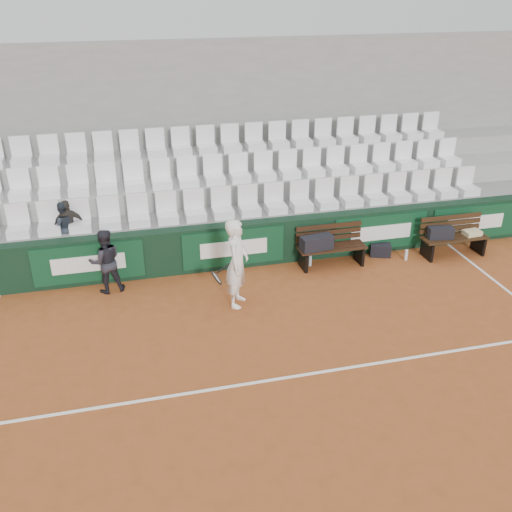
{
  "coord_description": "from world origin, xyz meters",
  "views": [
    {
      "loc": [
        -2.37,
        -6.93,
        5.79
      ],
      "look_at": [
        -0.06,
        2.4,
        1.0
      ],
      "focal_mm": 40.0,
      "sensor_mm": 36.0,
      "label": 1
    }
  ],
  "objects": [
    {
      "name": "grandstand_tier_back",
      "position": [
        0.0,
        6.53,
        0.95
      ],
      "size": [
        18.0,
        0.95,
        1.9
      ],
      "primitive_type": "cube",
      "color": "gray",
      "rests_on": "ground"
    },
    {
      "name": "ball_kid",
      "position": [
        -2.85,
        3.53,
        0.67
      ],
      "size": [
        0.72,
        0.6,
        1.34
      ],
      "primitive_type": "imported",
      "rotation": [
        0.0,
        0.0,
        3.3
      ],
      "color": "black",
      "rests_on": "ground"
    },
    {
      "name": "ground",
      "position": [
        0.0,
        0.0,
        0.0
      ],
      "size": [
        80.0,
        80.0,
        0.0
      ],
      "primitive_type": "plane",
      "color": "#964A21",
      "rests_on": "ground"
    },
    {
      "name": "water_bottle_near",
      "position": [
        1.46,
        3.6,
        0.12
      ],
      "size": [
        0.07,
        0.07,
        0.24
      ],
      "primitive_type": "cylinder",
      "color": "silver",
      "rests_on": "ground"
    },
    {
      "name": "sports_bag_left",
      "position": [
        1.55,
        3.49,
        0.6
      ],
      "size": [
        0.73,
        0.39,
        0.3
      ],
      "primitive_type": "cube",
      "rotation": [
        0.0,
        0.0,
        0.14
      ],
      "color": "black",
      "rests_on": "bench_left"
    },
    {
      "name": "bench_right",
      "position": [
        4.79,
        3.33,
        0.23
      ],
      "size": [
        1.5,
        0.56,
        0.45
      ],
      "primitive_type": "cube",
      "color": "#331E0F",
      "rests_on": "ground"
    },
    {
      "name": "seat_row_mid",
      "position": [
        0.0,
        5.4,
        1.77
      ],
      "size": [
        11.9,
        0.44,
        0.63
      ],
      "primitive_type": "cube",
      "color": "white",
      "rests_on": "grandstand_tier_mid"
    },
    {
      "name": "sports_bag_ground",
      "position": [
        3.17,
        3.7,
        0.14
      ],
      "size": [
        0.52,
        0.41,
        0.28
      ],
      "primitive_type": "cube",
      "rotation": [
        0.0,
        0.0,
        -0.33
      ],
      "color": "black",
      "rests_on": "ground"
    },
    {
      "name": "grandstand_rear_wall",
      "position": [
        0.0,
        7.15,
        2.2
      ],
      "size": [
        18.0,
        0.3,
        4.4
      ],
      "primitive_type": "cube",
      "color": "gray",
      "rests_on": "ground"
    },
    {
      "name": "seat_row_back",
      "position": [
        0.0,
        6.35,
        2.21
      ],
      "size": [
        11.9,
        0.44,
        0.63
      ],
      "primitive_type": "cube",
      "color": "silver",
      "rests_on": "grandstand_tier_back"
    },
    {
      "name": "court_baseline",
      "position": [
        0.0,
        0.0,
        0.0
      ],
      "size": [
        18.0,
        0.06,
        0.01
      ],
      "primitive_type": "cube",
      "color": "white",
      "rests_on": "ground"
    },
    {
      "name": "towel",
      "position": [
        5.22,
        3.34,
        0.5
      ],
      "size": [
        0.4,
        0.3,
        0.11
      ],
      "primitive_type": "cube",
      "rotation": [
        0.0,
        0.0,
        0.08
      ],
      "color": "#CBBC83",
      "rests_on": "bench_right"
    },
    {
      "name": "spectator_c",
      "position": [
        -3.63,
        4.5,
        1.54
      ],
      "size": [
        0.56,
        0.46,
        1.08
      ],
      "primitive_type": "imported",
      "rotation": [
        0.0,
        0.0,
        3.24
      ],
      "color": "#202731",
      "rests_on": "grandstand_tier_front"
    },
    {
      "name": "water_bottle_far",
      "position": [
        3.64,
        3.34,
        0.12
      ],
      "size": [
        0.07,
        0.07,
        0.24
      ],
      "primitive_type": "cylinder",
      "color": "silver",
      "rests_on": "ground"
    },
    {
      "name": "grandstand_tier_front",
      "position": [
        0.0,
        4.62,
        0.5
      ],
      "size": [
        18.0,
        0.95,
        1.0
      ],
      "primitive_type": "cube",
      "color": "gray",
      "rests_on": "ground"
    },
    {
      "name": "grandstand_tier_mid",
      "position": [
        0.0,
        5.58,
        0.72
      ],
      "size": [
        18.0,
        0.95,
        1.45
      ],
      "primitive_type": "cube",
      "color": "#999997",
      "rests_on": "ground"
    },
    {
      "name": "back_barrier",
      "position": [
        0.07,
        3.99,
        0.5
      ],
      "size": [
        18.0,
        0.34,
        1.0
      ],
      "color": "black",
      "rests_on": "ground"
    },
    {
      "name": "sports_bag_right",
      "position": [
        4.43,
        3.37,
        0.58
      ],
      "size": [
        0.59,
        0.34,
        0.26
      ],
      "primitive_type": "cube",
      "rotation": [
        0.0,
        0.0,
        -0.17
      ],
      "color": "black",
      "rests_on": "bench_right"
    },
    {
      "name": "spectator_b",
      "position": [
        -3.53,
        4.5,
        1.55
      ],
      "size": [
        0.69,
        0.42,
        1.11
      ],
      "primitive_type": "imported",
      "rotation": [
        0.0,
        0.0,
        3.38
      ],
      "color": "#302C27",
      "rests_on": "grandstand_tier_front"
    },
    {
      "name": "bench_left",
      "position": [
        1.92,
        3.52,
        0.23
      ],
      "size": [
        1.5,
        0.56,
        0.45
      ],
      "primitive_type": "cube",
      "color": "black",
      "rests_on": "ground"
    },
    {
      "name": "seat_row_front",
      "position": [
        0.0,
        4.45,
        1.31
      ],
      "size": [
        11.9,
        0.44,
        0.63
      ],
      "primitive_type": "cube",
      "color": "white",
      "rests_on": "grandstand_tier_front"
    },
    {
      "name": "tennis_player",
      "position": [
        -0.43,
        2.42,
        0.88
      ],
      "size": [
        0.82,
        0.76,
        1.76
      ],
      "color": "white",
      "rests_on": "ground"
    }
  ]
}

